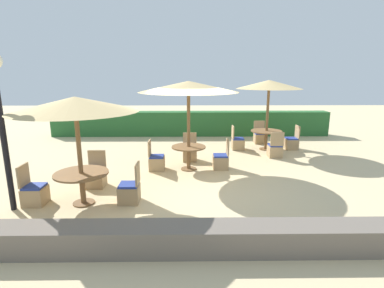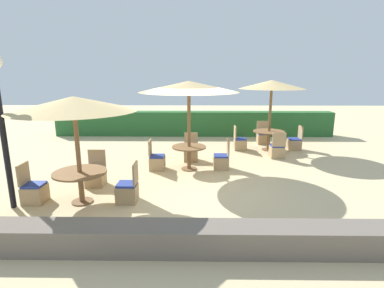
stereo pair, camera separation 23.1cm
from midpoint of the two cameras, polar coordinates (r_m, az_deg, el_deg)
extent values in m
plane|color=#D1BA8C|center=(8.35, -0.74, -6.98)|extent=(40.00, 40.00, 0.00)
cube|color=#28602D|center=(14.28, -0.77, 3.93)|extent=(13.00, 0.70, 1.14)
cube|color=#6B6056|center=(5.18, -0.72, -17.56)|extent=(10.00, 0.56, 0.47)
cylinder|color=black|center=(7.37, -32.92, 0.24)|extent=(0.12, 0.12, 3.00)
cylinder|color=brown|center=(11.77, 13.60, 5.09)|extent=(0.10, 0.10, 2.58)
cone|color=tan|center=(11.67, 13.93, 10.97)|extent=(2.44, 2.44, 0.32)
cylinder|color=brown|center=(12.01, 13.27, -0.93)|extent=(0.48, 0.48, 0.03)
cylinder|color=brown|center=(11.94, 13.36, 0.64)|extent=(0.12, 0.12, 0.71)
cylinder|color=brown|center=(11.86, 13.45, 2.40)|extent=(1.18, 1.18, 0.04)
cube|color=tan|center=(12.29, 17.85, -0.01)|extent=(0.46, 0.46, 0.40)
cube|color=#233893|center=(12.25, 17.92, 1.02)|extent=(0.42, 0.42, 0.05)
cube|color=tan|center=(12.27, 18.94, 2.22)|extent=(0.04, 0.46, 0.48)
cube|color=tan|center=(10.97, 14.89, -1.37)|extent=(0.46, 0.46, 0.40)
cube|color=#233893|center=(10.92, 14.96, -0.23)|extent=(0.42, 0.42, 0.05)
cube|color=tan|center=(10.66, 15.34, 0.89)|extent=(0.46, 0.04, 0.48)
cube|color=tan|center=(12.99, 12.27, 1.02)|extent=(0.46, 0.46, 0.40)
cube|color=#233893|center=(12.95, 12.32, 2.00)|extent=(0.42, 0.42, 0.05)
cube|color=tan|center=(13.10, 12.17, 3.31)|extent=(0.46, 0.04, 0.48)
cube|color=tan|center=(11.78, 8.17, -0.06)|extent=(0.46, 0.46, 0.40)
cube|color=#233893|center=(11.73, 8.20, 1.01)|extent=(0.42, 0.42, 0.05)
cube|color=tan|center=(11.65, 7.22, 2.29)|extent=(0.04, 0.46, 0.48)
cylinder|color=brown|center=(7.06, -21.52, -1.78)|extent=(0.10, 0.10, 2.34)
cone|color=tan|center=(6.88, -22.29, 7.03)|extent=(2.68, 2.68, 0.32)
cylinder|color=brown|center=(7.43, -20.76, -10.42)|extent=(0.48, 0.48, 0.03)
cylinder|color=brown|center=(7.30, -20.97, -8.01)|extent=(0.12, 0.12, 0.70)
cylinder|color=brown|center=(7.18, -21.22, -5.26)|extent=(1.19, 1.19, 0.04)
cube|color=tan|center=(7.77, -28.44, -8.67)|extent=(0.46, 0.46, 0.40)
cube|color=#233893|center=(7.69, -28.62, -7.11)|extent=(0.42, 0.42, 0.05)
cube|color=tan|center=(7.71, -30.23, -5.17)|extent=(0.04, 0.46, 0.48)
cube|color=tan|center=(7.12, -12.79, -9.26)|extent=(0.46, 0.46, 0.40)
cube|color=#233893|center=(7.04, -12.89, -7.57)|extent=(0.42, 0.42, 0.05)
cube|color=tan|center=(6.91, -11.29, -5.56)|extent=(0.04, 0.46, 0.48)
cube|color=tan|center=(8.29, -18.60, -6.39)|extent=(0.46, 0.46, 0.40)
cube|color=#233893|center=(8.22, -18.71, -4.91)|extent=(0.42, 0.42, 0.05)
cube|color=tan|center=(8.33, -18.41, -2.73)|extent=(0.46, 0.04, 0.48)
cylinder|color=brown|center=(8.98, -1.39, 3.09)|extent=(0.10, 0.10, 2.60)
cone|color=tan|center=(8.85, -1.43, 10.90)|extent=(2.95, 2.95, 0.32)
cylinder|color=brown|center=(9.30, -1.34, -4.74)|extent=(0.48, 0.48, 0.03)
cylinder|color=brown|center=(9.20, -1.35, -2.78)|extent=(0.12, 0.12, 0.69)
cylinder|color=brown|center=(9.10, -1.37, -0.57)|extent=(1.04, 1.04, 0.04)
cube|color=tan|center=(9.33, 4.73, -3.52)|extent=(0.46, 0.46, 0.40)
cube|color=#233893|center=(9.27, 4.75, -2.19)|extent=(0.42, 0.42, 0.05)
cube|color=tan|center=(9.23, 6.08, -0.60)|extent=(0.04, 0.46, 0.48)
cube|color=tan|center=(9.28, -7.41, -3.69)|extent=(0.46, 0.46, 0.40)
cube|color=#233893|center=(9.21, -7.46, -2.35)|extent=(0.42, 0.42, 0.05)
cube|color=tan|center=(9.17, -8.81, -0.76)|extent=(0.04, 0.46, 0.48)
cube|color=tan|center=(10.14, -1.07, -2.10)|extent=(0.46, 0.46, 0.40)
cube|color=#233893|center=(10.09, -1.08, -0.87)|extent=(0.42, 0.42, 0.05)
cube|color=tan|center=(10.23, -1.08, 0.86)|extent=(0.46, 0.04, 0.48)
camera|label=1|loc=(0.12, -90.76, -0.18)|focal=28.00mm
camera|label=2|loc=(0.12, 89.24, 0.18)|focal=28.00mm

